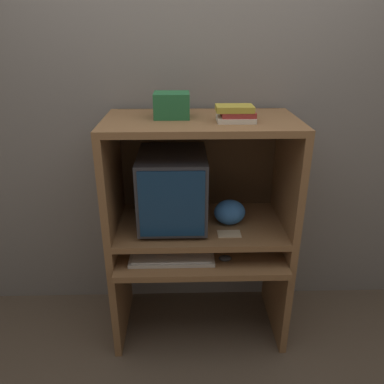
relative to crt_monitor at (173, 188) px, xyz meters
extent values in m
plane|color=brown|center=(0.16, -0.28, -0.98)|extent=(12.00, 12.00, 0.00)
cube|color=gray|center=(0.16, 0.33, 0.32)|extent=(6.00, 0.06, 2.60)
cube|color=brown|center=(-0.34, 0.00, -0.67)|extent=(0.04, 0.55, 0.61)
cube|color=brown|center=(0.65, 0.00, -0.67)|extent=(0.04, 0.55, 0.61)
cube|color=brown|center=(0.16, -0.17, -0.38)|extent=(0.95, 0.32, 0.04)
cube|color=brown|center=(-0.34, 0.00, -0.29)|extent=(0.04, 0.55, 0.14)
cube|color=brown|center=(0.65, 0.00, -0.29)|extent=(0.04, 0.55, 0.14)
cube|color=brown|center=(0.16, 0.00, -0.24)|extent=(0.95, 0.55, 0.04)
cube|color=brown|center=(-0.34, 0.00, 0.09)|extent=(0.04, 0.55, 0.62)
cube|color=brown|center=(0.65, 0.00, 0.09)|extent=(0.04, 0.55, 0.62)
cube|color=brown|center=(0.16, 0.00, 0.38)|extent=(0.95, 0.55, 0.04)
cube|color=#48321E|center=(0.16, 0.26, 0.09)|extent=(0.95, 0.01, 0.62)
cylinder|color=#333338|center=(0.00, 0.00, -0.21)|extent=(0.21, 0.21, 0.02)
cube|color=#333338|center=(0.00, 0.00, 0.00)|extent=(0.38, 0.45, 0.40)
cube|color=navy|center=(0.00, -0.22, 0.00)|extent=(0.34, 0.01, 0.37)
cube|color=beige|center=(-0.01, -0.19, -0.35)|extent=(0.48, 0.13, 0.02)
cube|color=silver|center=(-0.01, -0.19, -0.34)|extent=(0.44, 0.10, 0.01)
ellipsoid|color=#28282B|center=(0.29, -0.19, -0.35)|extent=(0.07, 0.05, 0.03)
ellipsoid|color=#336BB7|center=(0.33, -0.02, -0.14)|extent=(0.18, 0.14, 0.15)
cube|color=beige|center=(0.33, -0.08, 0.41)|extent=(0.19, 0.14, 0.02)
cube|color=maroon|center=(0.34, -0.08, 0.44)|extent=(0.17, 0.12, 0.03)
cube|color=gold|center=(0.32, -0.07, 0.47)|extent=(0.19, 0.12, 0.03)
cube|color=#CCB28C|center=(0.31, -0.15, -0.22)|extent=(0.13, 0.08, 0.00)
cube|color=#236638|center=(0.00, 0.03, 0.46)|extent=(0.19, 0.16, 0.13)
camera|label=1|loc=(0.06, -1.96, 0.83)|focal=35.00mm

